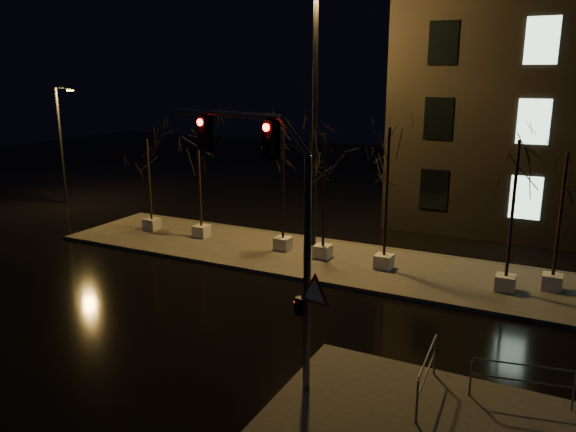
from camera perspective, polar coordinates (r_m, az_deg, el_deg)
The scene contains 15 objects.
ground at distance 18.63m, azimuth -6.58°, elevation -9.43°, with size 90.00×90.00×0.00m, color black.
median at distance 23.50m, azimuth 1.46°, elevation -4.09°, with size 22.00×5.00×0.15m, color #46433F.
sidewalk_corner at distance 13.12m, azimuth 14.17°, elevation -20.36°, with size 7.00×5.00×0.15m, color #46433F.
tree_0 at distance 27.28m, azimuth -14.04°, elevation 5.57°, with size 1.80×1.80×4.49m.
tree_1 at distance 25.54m, azimuth -9.04°, elevation 5.11°, with size 1.80×1.80×4.41m.
tree_2 at distance 23.16m, azimuth -0.54°, elevation 6.63°, with size 1.80×1.80×5.60m.
tree_3 at distance 22.12m, azimuth 3.69°, elevation 5.43°, with size 1.80×1.80×5.19m.
tree_4 at distance 21.12m, azimuth 10.14°, elevation 5.64°, with size 1.80×1.80×5.58m.
tree_5 at distance 20.02m, azimuth 22.16°, elevation 3.89°, with size 1.80×1.80×5.36m.
tree_6 at distance 20.83m, azimuth 26.24°, elevation 2.93°, with size 1.80×1.80×4.93m.
traffic_signal_mast at distance 13.05m, azimuth -1.59°, elevation 0.63°, with size 5.13×1.35×6.43m.
streetlight_main at distance 23.69m, azimuth 2.75°, elevation 11.40°, with size 2.66×0.84×10.66m.
streetlight_far at distance 35.50m, azimuth -22.00°, elevation 7.14°, with size 1.33×0.33×6.78m.
guard_rail_a at distance 14.21m, azimuth 22.67°, elevation -14.90°, with size 2.20×0.46×0.96m.
guard_rail_b at distance 13.75m, azimuth 13.95°, elevation -14.86°, with size 0.17×2.28×1.08m.
Camera 1 is at (9.53, -14.19, 7.41)m, focal length 35.00 mm.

